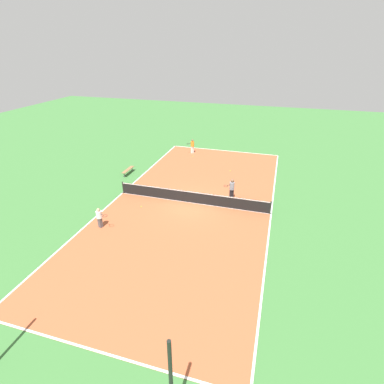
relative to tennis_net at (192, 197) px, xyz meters
name	(u,v)px	position (x,y,z in m)	size (l,w,h in m)	color
ground_plane	(192,203)	(0.00, 0.00, -0.51)	(80.00, 80.00, 0.00)	#3D7538
court_surface	(192,203)	(0.00, 0.00, -0.50)	(11.52, 24.99, 0.02)	#B75633
tennis_net	(192,197)	(0.00, 0.00, 0.00)	(11.32, 0.10, 0.95)	black
bench	(128,170)	(7.05, -3.58, -0.11)	(0.36, 1.79, 0.45)	olive
player_center_orange	(192,145)	(3.12, -10.69, 0.36)	(0.78, 0.97, 1.49)	white
player_near_white	(99,217)	(4.67, 4.79, 0.28)	(0.99, 0.62, 1.37)	#4C4C51
player_baseline_gray	(232,188)	(-2.68, -1.33, 0.47)	(0.86, 0.93, 1.67)	black
tennis_ball_right_alley	(193,156)	(2.75, -9.61, -0.45)	(0.07, 0.07, 0.07)	#CCE033
tennis_ball_midcourt	(230,171)	(-1.65, -6.83, -0.45)	(0.07, 0.07, 0.07)	#CCE033
tennis_ball_left_sideline	(141,207)	(3.31, 1.69, -0.45)	(0.07, 0.07, 0.07)	#CCE033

